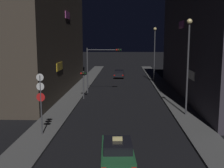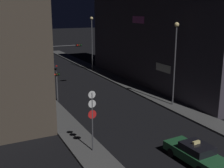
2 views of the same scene
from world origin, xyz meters
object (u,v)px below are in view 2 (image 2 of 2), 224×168
at_px(traffic_light_left_kerb, 57,80).
at_px(street_lamp_far_block, 92,36).
at_px(far_car, 49,64).
at_px(taxi, 195,153).
at_px(sign_pole_left, 92,115).
at_px(street_lamp_near_block, 175,52).
at_px(traffic_light_overhead, 61,58).

height_order(traffic_light_left_kerb, street_lamp_far_block, street_lamp_far_block).
bearing_deg(traffic_light_left_kerb, far_car, 78.24).
height_order(taxi, sign_pole_left, sign_pole_left).
relative_size(street_lamp_near_block, street_lamp_far_block, 0.99).
relative_size(taxi, sign_pole_left, 1.01).
bearing_deg(taxi, traffic_light_overhead, 97.31).
relative_size(taxi, street_lamp_near_block, 0.52).
relative_size(taxi, traffic_light_overhead, 0.76).
distance_m(traffic_light_left_kerb, street_lamp_near_block, 13.33).
relative_size(far_car, traffic_light_overhead, 0.75).
height_order(taxi, traffic_light_overhead, traffic_light_overhead).
bearing_deg(sign_pole_left, traffic_light_left_kerb, 84.83).
relative_size(traffic_light_left_kerb, sign_pole_left, 0.74).
relative_size(traffic_light_overhead, sign_pole_left, 1.33).
relative_size(traffic_light_overhead, traffic_light_left_kerb, 1.79).
bearing_deg(sign_pole_left, traffic_light_overhead, 80.54).
bearing_deg(street_lamp_near_block, far_car, 103.93).
xyz_separation_m(far_car, street_lamp_near_block, (6.57, -26.50, 5.14)).
bearing_deg(taxi, street_lamp_far_block, 80.11).
distance_m(taxi, street_lamp_far_block, 31.92).
xyz_separation_m(far_car, street_lamp_far_block, (5.84, -5.82, 5.23)).
relative_size(traffic_light_left_kerb, street_lamp_near_block, 0.38).
distance_m(far_car, street_lamp_far_block, 9.76).
bearing_deg(traffic_light_left_kerb, taxi, -76.02).
distance_m(traffic_light_left_kerb, street_lamp_far_block, 16.90).
distance_m(traffic_light_overhead, traffic_light_left_kerb, 4.55).
distance_m(far_car, street_lamp_near_block, 27.78).
relative_size(far_car, traffic_light_left_kerb, 1.35).
bearing_deg(street_lamp_far_block, traffic_light_left_kerb, -126.45).
distance_m(taxi, sign_pole_left, 7.44).
distance_m(sign_pole_left, street_lamp_far_block, 29.00).
bearing_deg(traffic_light_overhead, far_car, 81.35).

